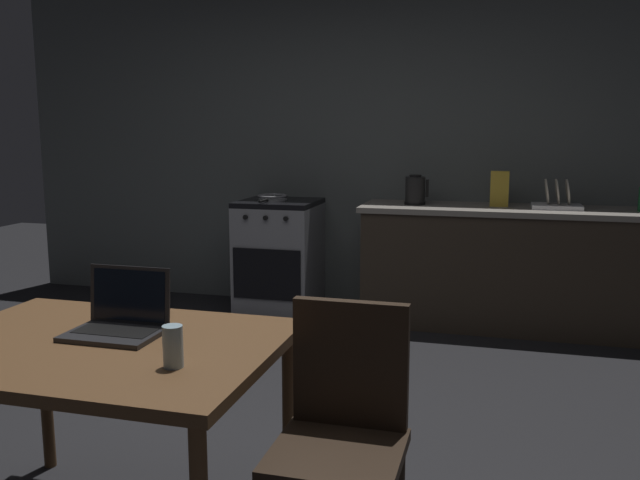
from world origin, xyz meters
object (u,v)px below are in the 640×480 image
at_px(cereal_box, 500,189).
at_px(stove_oven, 279,256).
at_px(drinking_glass, 173,346).
at_px(dish_rack, 557,202).
at_px(laptop, 119,321).
at_px(chair, 343,426).
at_px(frying_pan, 272,197).
at_px(dining_table, 101,361).
at_px(electric_kettle, 415,190).

bearing_deg(cereal_box, stove_oven, -179.23).
height_order(drinking_glass, cereal_box, cereal_box).
bearing_deg(dish_rack, laptop, -119.20).
xyz_separation_m(chair, frying_pan, (-1.30, 3.03, 0.39)).
relative_size(chair, drinking_glass, 6.95).
bearing_deg(dining_table, electric_kettle, 77.59).
distance_m(dining_table, electric_kettle, 3.16).
relative_size(drinking_glass, cereal_box, 0.51).
xyz_separation_m(dining_table, drinking_glass, (0.36, -0.16, 0.14)).
height_order(dining_table, frying_pan, frying_pan).
bearing_deg(stove_oven, cereal_box, 0.77).
bearing_deg(laptop, cereal_box, 53.64).
xyz_separation_m(stove_oven, electric_kettle, (1.07, 0.00, 0.55)).
distance_m(chair, electric_kettle, 3.10).
relative_size(dining_table, drinking_glass, 9.30).
distance_m(stove_oven, cereal_box, 1.78).
xyz_separation_m(stove_oven, chair, (1.25, -3.05, 0.08)).
distance_m(drinking_glass, cereal_box, 3.38).
distance_m(frying_pan, cereal_box, 1.73).
distance_m(chair, dish_rack, 3.19).
bearing_deg(stove_oven, drinking_glass, -76.79).
bearing_deg(frying_pan, dish_rack, 0.79).
bearing_deg(electric_kettle, dining_table, -102.41).
bearing_deg(drinking_glass, electric_kettle, 84.39).
bearing_deg(drinking_glass, cereal_box, 74.12).
xyz_separation_m(chair, dish_rack, (0.83, 3.06, 0.41)).
bearing_deg(drinking_glass, stove_oven, 103.21).
distance_m(stove_oven, chair, 3.30).
xyz_separation_m(chair, electric_kettle, (-0.17, 3.06, 0.47)).
relative_size(laptop, drinking_glass, 2.45).
bearing_deg(electric_kettle, frying_pan, -178.51).
height_order(electric_kettle, frying_pan, electric_kettle).
relative_size(stove_oven, dish_rack, 2.62).
bearing_deg(electric_kettle, laptop, -102.54).
distance_m(laptop, drinking_glass, 0.43).
bearing_deg(dish_rack, dining_table, -118.63).
xyz_separation_m(electric_kettle, dish_rack, (1.00, 0.00, -0.06)).
bearing_deg(dining_table, frying_pan, 98.32).
relative_size(chair, electric_kettle, 4.10).
xyz_separation_m(electric_kettle, cereal_box, (0.61, 0.02, 0.02)).
bearing_deg(dining_table, stove_oven, 97.40).
relative_size(dining_table, cereal_box, 4.73).
bearing_deg(dish_rack, stove_oven, -179.93).
xyz_separation_m(laptop, drinking_glass, (0.34, -0.25, 0.02)).
xyz_separation_m(frying_pan, drinking_glass, (0.80, -3.20, -0.12)).
xyz_separation_m(laptop, frying_pan, (-0.46, 2.95, 0.13)).
relative_size(stove_oven, frying_pan, 2.16).
bearing_deg(chair, dish_rack, 58.98).
bearing_deg(dish_rack, frying_pan, -179.21).
height_order(dining_table, dish_rack, dish_rack).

